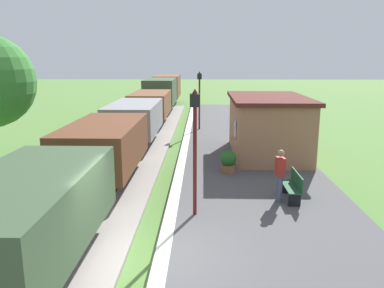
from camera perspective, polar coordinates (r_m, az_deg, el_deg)
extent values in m
plane|color=#517A38|center=(9.59, -6.90, -17.37)|extent=(160.00, 160.00, 0.00)
cube|color=#4C4C4F|center=(9.62, 13.17, -16.68)|extent=(6.00, 60.00, 0.25)
cube|color=silver|center=(9.42, -4.44, -16.14)|extent=(0.36, 60.00, 0.01)
cube|color=gray|center=(10.17, -20.95, -15.91)|extent=(3.80, 60.00, 0.12)
cube|color=slate|center=(9.87, -17.00, -15.68)|extent=(0.07, 60.00, 0.14)
cube|color=slate|center=(10.40, -24.80, -14.81)|extent=(0.07, 60.00, 0.14)
cube|color=#384C33|center=(9.03, -23.24, -9.20)|extent=(2.50, 5.60, 1.60)
cube|color=black|center=(9.28, -22.88, -12.94)|extent=(2.10, 5.15, 0.50)
cylinder|color=black|center=(10.88, -18.88, -10.22)|extent=(1.56, 0.84, 0.84)
cylinder|color=black|center=(11.81, -17.03, -6.97)|extent=(0.20, 0.30, 0.20)
cube|color=brown|center=(15.00, -12.83, 0.00)|extent=(2.50, 5.60, 1.60)
cube|color=black|center=(15.15, -12.71, -2.40)|extent=(2.10, 5.15, 0.50)
cylinder|color=black|center=(16.90, -11.20, -1.65)|extent=(1.56, 0.84, 0.84)
cylinder|color=black|center=(13.57, -14.50, -5.38)|extent=(1.56, 0.84, 0.84)
cylinder|color=black|center=(17.94, -10.43, 0.03)|extent=(0.20, 0.30, 0.20)
cylinder|color=black|center=(12.44, -16.02, -5.91)|extent=(0.20, 0.30, 0.20)
cube|color=gray|center=(21.35, -8.49, 3.87)|extent=(2.50, 5.60, 1.60)
cube|color=black|center=(21.45, -8.44, 2.16)|extent=(2.10, 5.15, 0.50)
cylinder|color=black|center=(23.24, -7.66, 2.36)|extent=(1.56, 0.84, 0.84)
cylinder|color=black|center=(19.77, -9.30, 0.50)|extent=(1.56, 0.84, 0.84)
cylinder|color=black|center=(24.32, -7.25, 3.43)|extent=(0.20, 0.30, 0.20)
cylinder|color=black|center=(18.61, -9.99, 0.50)|extent=(0.20, 0.30, 0.20)
cube|color=brown|center=(27.81, -6.14, 5.96)|extent=(2.50, 5.60, 1.60)
cube|color=black|center=(27.89, -6.11, 4.63)|extent=(2.10, 5.15, 0.50)
cylinder|color=black|center=(29.69, -5.64, 4.64)|extent=(1.56, 0.84, 0.84)
cylinder|color=black|center=(26.18, -6.62, 3.54)|extent=(1.56, 0.84, 0.84)
cylinder|color=black|center=(30.79, -5.39, 5.40)|extent=(0.20, 0.30, 0.20)
cylinder|color=black|center=(25.01, -7.00, 3.68)|extent=(0.20, 0.30, 0.20)
cube|color=#384C33|center=(34.30, -4.68, 7.74)|extent=(2.50, 5.60, 2.20)
cube|color=black|center=(34.39, -4.65, 6.17)|extent=(2.10, 5.15, 0.50)
cylinder|color=black|center=(36.19, -4.34, 6.09)|extent=(1.56, 0.84, 0.84)
cylinder|color=black|center=(32.66, -4.99, 5.37)|extent=(1.56, 0.84, 0.84)
cylinder|color=black|center=(37.31, -4.17, 6.68)|extent=(0.20, 0.30, 0.20)
cylinder|color=black|center=(31.48, -5.23, 5.56)|extent=(0.20, 0.30, 0.20)
cube|color=brown|center=(40.85, -3.68, 8.54)|extent=(2.50, 5.60, 2.20)
cube|color=black|center=(40.93, -3.66, 7.21)|extent=(2.10, 5.15, 0.50)
cylinder|color=black|center=(42.73, -3.43, 7.11)|extent=(1.56, 0.84, 0.84)
cylinder|color=black|center=(39.18, -3.89, 6.60)|extent=(1.56, 0.84, 0.84)
cylinder|color=black|center=(43.85, -3.31, 7.58)|extent=(0.20, 0.30, 0.20)
cylinder|color=black|center=(38.00, -4.06, 6.79)|extent=(0.20, 0.30, 0.20)
cube|color=#9E6B4C|center=(18.61, 11.09, 2.40)|extent=(3.20, 5.50, 2.60)
cube|color=#51231E|center=(18.42, 11.27, 6.66)|extent=(3.50, 5.80, 0.18)
cube|color=black|center=(17.31, 6.42, 2.24)|extent=(0.03, 0.90, 0.80)
cube|color=#1E4C2D|center=(13.00, 14.38, -6.11)|extent=(0.42, 1.50, 0.04)
cube|color=#1E4C2D|center=(12.97, 15.26, -5.07)|extent=(0.04, 1.50, 0.45)
cube|color=black|center=(12.53, 14.92, -7.98)|extent=(0.38, 0.06, 0.42)
cube|color=black|center=(13.63, 13.78, -6.22)|extent=(0.38, 0.06, 0.42)
cube|color=#1E4C2D|center=(23.83, 8.53, 2.61)|extent=(0.42, 1.50, 0.04)
cube|color=#1E4C2D|center=(23.81, 9.00, 3.19)|extent=(0.04, 1.50, 0.45)
cube|color=black|center=(23.29, 8.68, 1.80)|extent=(0.38, 0.06, 0.42)
cube|color=black|center=(24.46, 8.34, 2.33)|extent=(0.38, 0.06, 0.42)
cylinder|color=#474C66|center=(12.69, 12.88, -6.55)|extent=(0.15, 0.15, 0.86)
cylinder|color=#474C66|center=(12.83, 12.65, -6.32)|extent=(0.15, 0.15, 0.86)
cube|color=maroon|center=(12.55, 12.93, -3.28)|extent=(0.29, 0.41, 0.60)
sphere|color=#936B51|center=(12.44, 13.03, -1.33)|extent=(0.22, 0.22, 0.22)
cylinder|color=brown|center=(15.61, 5.37, -3.64)|extent=(0.56, 0.56, 0.34)
sphere|color=#235B23|center=(15.50, 5.40, -2.13)|extent=(0.64, 0.64, 0.64)
cylinder|color=#591414|center=(11.09, 0.42, -2.69)|extent=(0.11, 0.11, 3.20)
cube|color=black|center=(10.75, 0.44, 6.49)|extent=(0.28, 0.28, 0.36)
sphere|color=#F2E5BF|center=(10.75, 0.44, 6.49)|extent=(0.20, 0.20, 0.20)
cone|color=#591414|center=(10.73, 0.44, 7.77)|extent=(0.20, 0.20, 0.16)
cylinder|color=#591414|center=(24.84, 1.10, 5.86)|extent=(0.11, 0.11, 3.20)
cube|color=black|center=(24.70, 1.12, 9.96)|extent=(0.28, 0.28, 0.36)
sphere|color=#F2E5BF|center=(24.70, 1.12, 9.96)|extent=(0.20, 0.20, 0.20)
cone|color=#591414|center=(24.69, 1.12, 10.52)|extent=(0.20, 0.20, 0.16)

